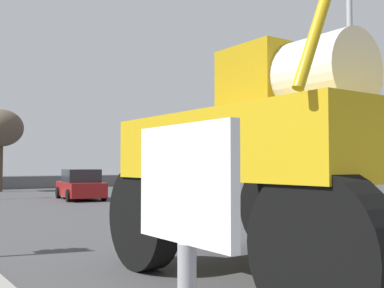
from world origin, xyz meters
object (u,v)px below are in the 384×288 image
(bare_tree_right, at_px, (269,102))
(lane_arrow_sign, at_px, (185,271))
(streetlight_near_right, at_px, (354,66))
(bare_tree_far_center, at_px, (1,129))
(traffic_signal_near_right, at_px, (256,129))
(oversize_sprayer, at_px, (290,154))
(sedan_ahead, at_px, (81,185))

(bare_tree_right, bearing_deg, lane_arrow_sign, -134.32)
(lane_arrow_sign, height_order, streetlight_near_right, streetlight_near_right)
(bare_tree_far_center, bearing_deg, streetlight_near_right, -76.13)
(traffic_signal_near_right, distance_m, bare_tree_right, 9.44)
(lane_arrow_sign, bearing_deg, traffic_signal_near_right, 46.73)
(oversize_sprayer, height_order, bare_tree_right, bare_tree_right)
(bare_tree_far_center, bearing_deg, sedan_ahead, -79.03)
(sedan_ahead, xyz_separation_m, bare_tree_far_center, (-1.84, 9.49, 3.39))
(oversize_sprayer, relative_size, streetlight_near_right, 0.62)
(streetlight_near_right, bearing_deg, sedan_ahead, 105.88)
(lane_arrow_sign, distance_m, streetlight_near_right, 14.35)
(sedan_ahead, bearing_deg, traffic_signal_near_right, -169.60)
(traffic_signal_near_right, distance_m, streetlight_near_right, 4.04)
(streetlight_near_right, xyz_separation_m, bare_tree_far_center, (-5.67, 22.94, -0.76))
(bare_tree_right, height_order, bare_tree_far_center, bare_tree_right)
(lane_arrow_sign, relative_size, traffic_signal_near_right, 0.46)
(oversize_sprayer, height_order, streetlight_near_right, streetlight_near_right)
(sedan_ahead, xyz_separation_m, traffic_signal_near_right, (0.47, -12.61, 2.05))
(traffic_signal_near_right, relative_size, bare_tree_right, 0.59)
(bare_tree_right, bearing_deg, traffic_signal_near_right, -135.66)
(lane_arrow_sign, bearing_deg, bare_tree_right, 45.68)
(oversize_sprayer, height_order, traffic_signal_near_right, oversize_sprayer)
(sedan_ahead, distance_m, streetlight_near_right, 14.59)
(sedan_ahead, bearing_deg, streetlight_near_right, -155.88)
(streetlight_near_right, xyz_separation_m, bare_tree_right, (3.24, 7.29, -0.07))
(oversize_sprayer, xyz_separation_m, bare_tree_right, (10.41, 11.43, 2.89))
(lane_arrow_sign, bearing_deg, sedan_ahead, 70.14)
(oversize_sprayer, bearing_deg, bare_tree_far_center, -3.91)
(bare_tree_right, bearing_deg, bare_tree_far_center, 119.64)
(traffic_signal_near_right, bearing_deg, oversize_sprayer, -127.40)
(traffic_signal_near_right, relative_size, bare_tree_far_center, 0.71)
(traffic_signal_near_right, height_order, bare_tree_right, bare_tree_right)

